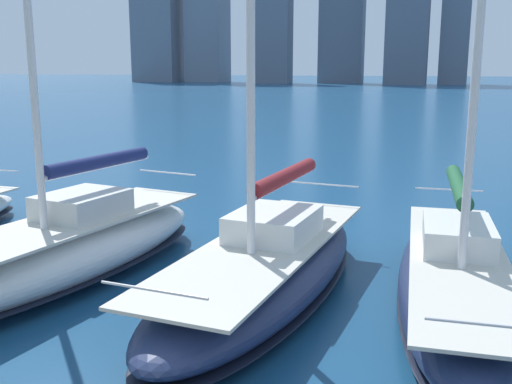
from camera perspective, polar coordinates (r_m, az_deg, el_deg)
name	(u,v)px	position (r m, az deg, el deg)	size (l,w,h in m)	color
city_skyline	(417,1)	(167.43, 15.10, 17.18)	(170.45, 22.26, 53.65)	slate
sailboat_forest	(457,277)	(12.61, 18.60, -7.68)	(2.72, 9.63, 9.36)	navy
sailboat_maroon	(265,268)	(12.26, 0.84, -7.27)	(3.44, 9.19, 9.66)	navy
sailboat_navy	(69,246)	(14.07, -17.37, -4.96)	(3.90, 8.90, 11.03)	white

